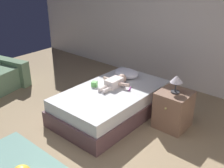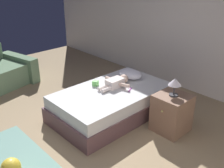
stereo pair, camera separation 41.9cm
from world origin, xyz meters
name	(u,v)px [view 1 (the left image)]	position (x,y,z in m)	size (l,w,h in m)	color
ground_plane	(61,152)	(0.00, 0.00, 0.00)	(8.00, 8.00, 0.00)	#957D5D
wall_behind_bed	(179,14)	(0.00, 3.00, 1.41)	(8.00, 0.12, 2.82)	silver
bed	(112,102)	(-0.13, 1.20, 0.22)	(1.12, 1.93, 0.45)	brown
pillow	(127,73)	(-0.27, 1.76, 0.52)	(0.45, 0.33, 0.15)	white
baby	(115,82)	(-0.19, 1.35, 0.51)	(0.52, 0.60, 0.15)	white
toothbrush	(130,88)	(0.07, 1.41, 0.45)	(0.08, 0.15, 0.02)	#A82E9F
nightstand	(173,110)	(0.80, 1.52, 0.29)	(0.46, 0.49, 0.57)	#805D49
lamp	(176,80)	(0.80, 1.52, 0.77)	(0.18, 0.18, 0.27)	#333338
toy_block	(94,84)	(-0.43, 1.11, 0.49)	(0.11, 0.11, 0.08)	#6CCA5E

